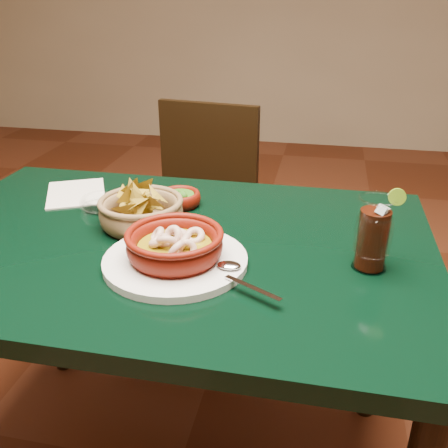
% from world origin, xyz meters
% --- Properties ---
extents(dining_table, '(1.20, 0.80, 0.75)m').
position_xyz_m(dining_table, '(0.00, 0.00, 0.65)').
color(dining_table, black).
rests_on(dining_table, ground).
extents(dining_chair, '(0.46, 0.46, 0.89)m').
position_xyz_m(dining_chair, '(-0.11, 0.71, 0.49)').
color(dining_chair, black).
rests_on(dining_chair, ground).
extents(shrimp_plate, '(0.38, 0.30, 0.08)m').
position_xyz_m(shrimp_plate, '(0.06, -0.11, 0.79)').
color(shrimp_plate, silver).
rests_on(shrimp_plate, dining_table).
extents(chip_basket, '(0.23, 0.23, 0.14)m').
position_xyz_m(chip_basket, '(-0.08, 0.06, 0.79)').
color(chip_basket, brown).
rests_on(chip_basket, dining_table).
extents(guacamole_ramekin, '(0.13, 0.13, 0.04)m').
position_xyz_m(guacamole_ramekin, '(-0.02, 0.20, 0.77)').
color(guacamole_ramekin, '#520C04').
rests_on(guacamole_ramekin, dining_table).
extents(cola_drink, '(0.15, 0.15, 0.17)m').
position_xyz_m(cola_drink, '(0.45, -0.04, 0.83)').
color(cola_drink, white).
rests_on(cola_drink, dining_table).
extents(glass_ashtray, '(0.13, 0.13, 0.03)m').
position_xyz_m(glass_ashtray, '(-0.21, 0.14, 0.76)').
color(glass_ashtray, white).
rests_on(glass_ashtray, dining_table).
extents(paper_menu, '(0.23, 0.25, 0.00)m').
position_xyz_m(paper_menu, '(-0.33, 0.22, 0.75)').
color(paper_menu, beige).
rests_on(paper_menu, dining_table).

